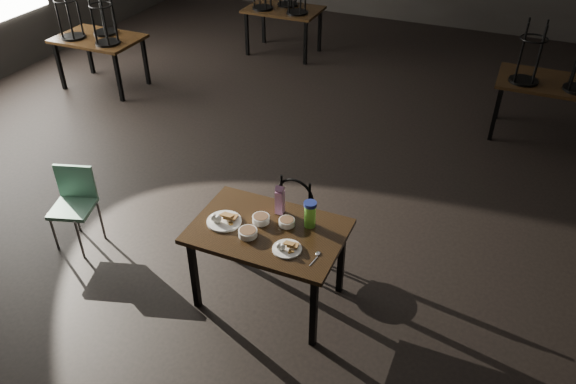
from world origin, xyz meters
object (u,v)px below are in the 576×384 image
at_px(bentwood_chair, 290,214).
at_px(juice_carton, 280,200).
at_px(water_bottle, 310,214).
at_px(school_chair, 74,200).
at_px(main_table, 268,237).

bearing_deg(bentwood_chair, juice_carton, -76.38).
height_order(water_bottle, bentwood_chair, water_bottle).
distance_m(juice_carton, water_bottle, 0.29).
bearing_deg(school_chair, bentwood_chair, -0.28).
xyz_separation_m(main_table, bentwood_chair, (-0.06, 0.59, -0.20)).
height_order(main_table, water_bottle, water_bottle).
relative_size(juice_carton, bentwood_chair, 0.33).
bearing_deg(juice_carton, water_bottle, -12.44).
bearing_deg(juice_carton, bentwood_chair, 99.31).
bearing_deg(juice_carton, school_chair, -173.08).
height_order(juice_carton, school_chair, juice_carton).
xyz_separation_m(main_table, juice_carton, (-0.00, 0.24, 0.20)).
relative_size(main_table, bentwood_chair, 1.52).
relative_size(main_table, water_bottle, 5.35).
xyz_separation_m(juice_carton, bentwood_chair, (-0.06, 0.35, -0.40)).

